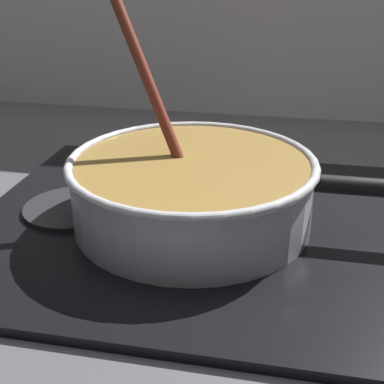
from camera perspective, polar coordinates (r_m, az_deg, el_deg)
name	(u,v)px	position (r m, az deg, el deg)	size (l,w,h in m)	color
ground	(147,379)	(0.49, -5.01, -19.80)	(2.40, 1.60, 0.04)	#4C4C51
hob_plate	(192,225)	(0.67, 0.00, -3.64)	(0.56, 0.48, 0.01)	black
burner_ring	(192,218)	(0.67, 0.00, -2.89)	(0.20, 0.20, 0.01)	#592D0C
spare_burner	(72,208)	(0.71, -13.08, -1.69)	(0.13, 0.13, 0.01)	#262628
cooking_pan	(193,188)	(0.65, 0.06, 0.43)	(0.45, 0.31, 0.32)	silver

